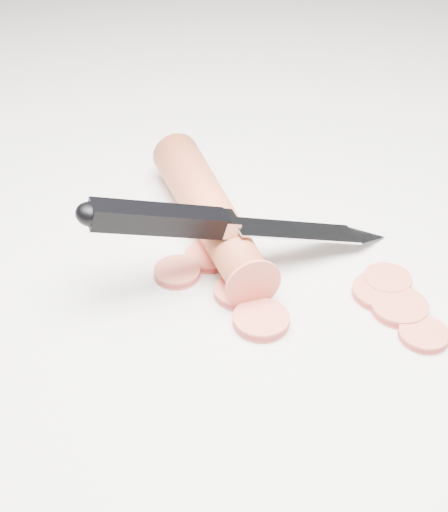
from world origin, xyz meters
TOP-DOWN VIEW (x-y plane):
  - ground at (0.00, 0.00)m, footprint 2.40×2.40m
  - carrot at (0.01, 0.04)m, footprint 0.08×0.18m
  - carrot_slice_0 at (-0.02, -0.07)m, footprint 0.04×0.04m
  - carrot_slice_1 at (-0.02, -0.03)m, footprint 0.03×0.03m
  - carrot_slice_2 at (-0.01, 0.01)m, footprint 0.03×0.03m
  - carrot_slice_3 at (0.06, -0.11)m, footprint 0.04×0.04m
  - carrot_slice_4 at (0.06, -0.09)m, footprint 0.04×0.04m
  - carrot_slice_5 at (-0.04, 0.01)m, footprint 0.03×0.03m
  - carrot_slice_6 at (0.06, -0.13)m, footprint 0.03×0.03m
  - carrot_slice_7 at (0.08, -0.08)m, footprint 0.03×0.03m
  - kitchen_knife at (0.00, -0.01)m, footprint 0.23×0.08m

SIDE VIEW (x-z plane):
  - ground at x=0.00m, z-range 0.00..0.00m
  - carrot_slice_6 at x=0.06m, z-range 0.00..0.01m
  - carrot_slice_2 at x=-0.01m, z-range 0.00..0.01m
  - carrot_slice_4 at x=0.06m, z-range 0.00..0.01m
  - carrot_slice_1 at x=-0.02m, z-range 0.00..0.01m
  - carrot_slice_3 at x=0.06m, z-range 0.00..0.01m
  - carrot_slice_5 at x=-0.04m, z-range 0.00..0.01m
  - carrot_slice_0 at x=-0.02m, z-range 0.00..0.01m
  - carrot_slice_7 at x=0.08m, z-range 0.00..0.01m
  - carrot at x=0.01m, z-range 0.00..0.04m
  - kitchen_knife at x=0.00m, z-range 0.00..0.08m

